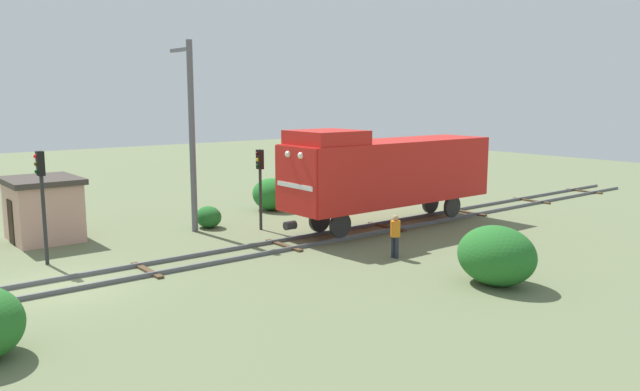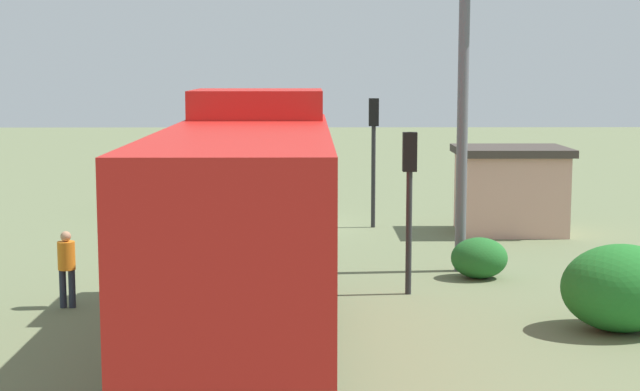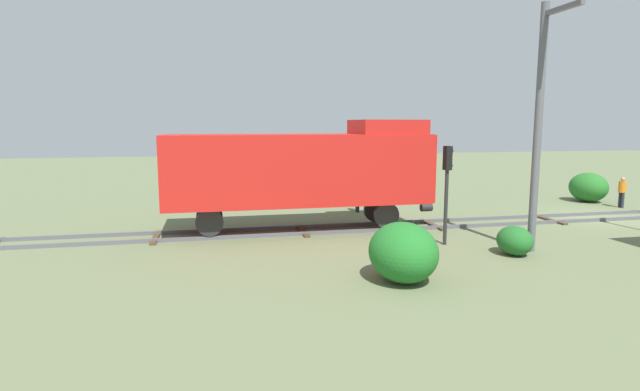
% 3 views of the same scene
% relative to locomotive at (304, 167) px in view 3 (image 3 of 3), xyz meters
% --- Properties ---
extents(ground_plane, '(108.13, 108.13, 0.00)m').
position_rel_locomotive_xyz_m(ground_plane, '(0.00, -14.95, -2.77)').
color(ground_plane, '#66704C').
extents(railway_track, '(2.40, 72.09, 0.16)m').
position_rel_locomotive_xyz_m(railway_track, '(0.00, -14.95, -2.70)').
color(railway_track, '#595960').
rests_on(railway_track, ground).
extents(locomotive, '(2.90, 11.60, 4.60)m').
position_rel_locomotive_xyz_m(locomotive, '(0.00, 0.00, 0.00)').
color(locomotive, red).
rests_on(locomotive, railway_track).
extents(traffic_signal_mid, '(0.32, 0.34, 3.77)m').
position_rel_locomotive_xyz_m(traffic_signal_mid, '(-3.40, -4.87, -0.14)').
color(traffic_signal_mid, '#262628').
rests_on(traffic_signal_mid, ground).
extents(worker_near_track, '(0.38, 0.38, 1.70)m').
position_rel_locomotive_xyz_m(worker_near_track, '(2.40, -18.27, -1.78)').
color(worker_near_track, '#262B38').
rests_on(worker_near_track, ground).
extents(worker_by_signal, '(0.38, 0.38, 1.70)m').
position_rel_locomotive_xyz_m(worker_by_signal, '(4.20, -3.64, -1.78)').
color(worker_by_signal, '#262B38').
rests_on(worker_by_signal, ground).
extents(catenary_mast, '(1.94, 0.28, 8.69)m').
position_rel_locomotive_xyz_m(catenary_mast, '(-5.06, -7.46, 1.82)').
color(catenary_mast, '#595960').
rests_on(catenary_mast, ground).
extents(bush_near, '(2.41, 1.97, 1.75)m').
position_rel_locomotive_xyz_m(bush_near, '(-7.32, -1.59, -1.90)').
color(bush_near, '#206E26').
rests_on(bush_near, ground).
extents(bush_mid, '(2.38, 1.95, 1.73)m').
position_rel_locomotive_xyz_m(bush_mid, '(4.65, -18.04, -1.91)').
color(bush_mid, '#266A26').
rests_on(bush_mid, ground).
extents(bush_far, '(1.41, 1.16, 1.03)m').
position_rel_locomotive_xyz_m(bush_far, '(-5.34, -6.56, -2.26)').
color(bush_far, '#216326').
rests_on(bush_far, ground).
extents(bush_back, '(2.74, 2.24, 1.99)m').
position_rel_locomotive_xyz_m(bush_back, '(8.73, -3.48, -1.78)').
color(bush_back, '#246926').
rests_on(bush_back, ground).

